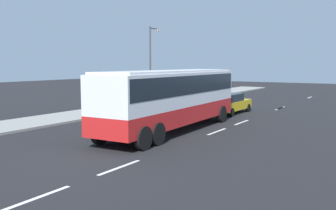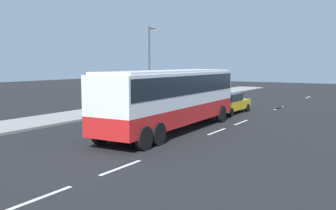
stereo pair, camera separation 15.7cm
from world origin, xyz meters
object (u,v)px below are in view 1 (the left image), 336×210
pedestrian_at_crossing (127,97)px  street_lamp (151,61)px  car_yellow_taxi (230,103)px  coach_bus (172,94)px  pedestrian_near_curb (151,94)px

pedestrian_at_crossing → street_lamp: street_lamp is taller
car_yellow_taxi → street_lamp: size_ratio=0.69×
pedestrian_at_crossing → coach_bus: bearing=38.5°
pedestrian_near_curb → car_yellow_taxi: bearing=-156.2°
pedestrian_at_crossing → pedestrian_near_curb: bearing=168.0°
coach_bus → street_lamp: street_lamp is taller
coach_bus → pedestrian_near_curb: size_ratio=7.08×
pedestrian_near_curb → pedestrian_at_crossing: 3.72m
pedestrian_near_curb → street_lamp: street_lamp is taller
pedestrian_near_curb → pedestrian_at_crossing: (-3.72, -0.15, 0.01)m
pedestrian_at_crossing → street_lamp: size_ratio=0.25×
car_yellow_taxi → coach_bus: bearing=-178.3°
coach_bus → car_yellow_taxi: 9.06m
coach_bus → street_lamp: 11.73m
street_lamp → pedestrian_at_crossing: bearing=165.4°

